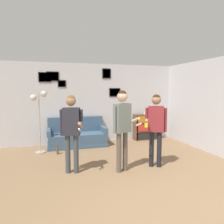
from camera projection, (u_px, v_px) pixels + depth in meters
ground_plane at (177, 214)px, 3.22m from camera, size 20.00×20.00×0.00m
wall_back at (100, 103)px, 7.62m from camera, size 7.73×0.08×2.70m
wall_right at (215, 107)px, 6.10m from camera, size 0.06×7.13×2.70m
couch at (77, 137)px, 7.08m from camera, size 1.87×0.80×0.92m
bookshelf at (147, 127)px, 7.97m from camera, size 0.94×0.30×0.93m
floor_lamp at (39, 106)px, 6.20m from camera, size 0.47×0.28×1.79m
person_player_foreground_left at (71, 125)px, 4.70m from camera, size 0.48×0.55×1.71m
person_player_foreground_center at (122, 121)px, 4.78m from camera, size 0.58×0.43×1.81m
person_watcher_holding_cup at (156, 122)px, 5.09m from camera, size 0.58×0.36×1.72m
bottle_on_floor at (58, 150)px, 6.18m from camera, size 0.06×0.06×0.28m
drinking_cup at (145, 113)px, 7.90m from camera, size 0.07×0.07×0.09m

